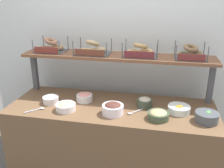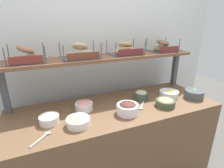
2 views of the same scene
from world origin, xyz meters
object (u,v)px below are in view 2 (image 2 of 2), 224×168
Objects in this scene: bowl_chocolate_spread at (128,108)px; bagel_basket_plain at (80,53)px; bowl_tuna_salad at (141,95)px; bowl_fruit_salad at (169,94)px; serving_spoon_near_plate at (142,106)px; bagel_basket_everything at (26,57)px; bowl_lox_spread at (84,106)px; bowl_cream_cheese at (49,119)px; bowl_egg_salad at (78,121)px; bowl_hummus at (165,102)px; serving_spoon_by_edge at (44,136)px; bagel_basket_poppy at (162,47)px; bagel_basket_sesame at (125,50)px; bowl_veggie_mix at (194,94)px.

bowl_chocolate_spread is 0.66m from bagel_basket_plain.
bowl_tuna_salad is 0.74× the size of bowl_fruit_salad.
serving_spoon_near_plate is 0.47× the size of bagel_basket_everything.
bagel_basket_everything is at bearing 152.76° from bowl_lox_spread.
bowl_egg_salad is at bearing -31.00° from bowl_cream_cheese.
bowl_hummus is 1.00× the size of bowl_egg_salad.
bowl_cream_cheese is at bearing 170.62° from bowl_chocolate_spread.
bowl_egg_salad is at bearing -162.43° from bowl_tuna_salad.
serving_spoon_by_edge is at bearing -177.06° from bowl_hummus.
serving_spoon_near_plate is (0.50, -0.16, -0.03)m from bowl_lox_spread.
bagel_basket_plain is at bearing 142.05° from serving_spoon_near_plate.
bagel_basket_everything reaches higher than bowl_lox_spread.
bagel_basket_poppy is (0.25, 0.43, 0.44)m from bowl_hummus.
bowl_tuna_salad is 0.61m from bagel_basket_poppy.
bowl_chocolate_spread is 0.62m from bagel_basket_sesame.
bowl_tuna_salad is at bearing -12.36° from bagel_basket_everything.
serving_spoon_by_edge is (-0.05, -0.17, -0.03)m from bowl_cream_cheese.
bowl_lox_spread is (0.10, 0.23, 0.00)m from bowl_egg_salad.
bowl_fruit_salad is at bearing 149.86° from bowl_veggie_mix.
bowl_veggie_mix is 0.59× the size of bagel_basket_sesame.
bagel_basket_poppy is at bearing 0.41° from bagel_basket_plain.
bowl_tuna_salad is at bearing 6.33° from bowl_cream_cheese.
bagel_basket_sesame reaches higher than serving_spoon_by_edge.
bowl_lox_spread reaches higher than bowl_fruit_salad.
bagel_basket_plain is (0.04, 0.20, 0.43)m from bowl_lox_spread.
bowl_veggie_mix is at bearing 4.73° from bowl_hummus.
bagel_basket_sesame is at bearing 179.70° from bagel_basket_poppy.
bagel_basket_plain is at bearing 78.71° from bowl_lox_spread.
bowl_fruit_salad is (0.57, 0.15, -0.02)m from bowl_chocolate_spread.
bowl_cream_cheese reaches higher than bowl_egg_salad.
bowl_chocolate_spread is at bearing 2.11° from bowl_egg_salad.
bowl_lox_spread is 0.46m from serving_spoon_by_edge.
bagel_basket_plain is 1.18× the size of bagel_basket_poppy.
bowl_lox_spread is (-1.11, 0.19, -0.00)m from bowl_veggie_mix.
bowl_chocolate_spread is 0.95m from bagel_basket_everything.
bagel_basket_everything is (-0.30, 0.44, 0.44)m from bowl_egg_salad.
bowl_cream_cheese reaches higher than bowl_hummus.
bagel_basket_poppy reaches higher than bowl_hummus.
bowl_cream_cheese reaches higher than serving_spoon_near_plate.
bagel_basket_poppy reaches higher than bowl_veggie_mix.
bowl_hummus is 0.23m from serving_spoon_near_plate.
bagel_basket_plain reaches higher than bowl_veggie_mix.
serving_spoon_by_edge is at bearing -159.96° from bagel_basket_poppy.
bagel_basket_everything reaches higher than serving_spoon_near_plate.
serving_spoon_near_plate is at bearing 164.29° from bowl_hummus.
bowl_lox_spread is at bearing 170.25° from bowl_veggie_mix.
bowl_fruit_salad reaches higher than serving_spoon_near_plate.
bagel_basket_poppy is at bearing 38.12° from serving_spoon_near_plate.
bowl_lox_spread is at bearing 162.15° from serving_spoon_near_plate.
bowl_tuna_salad is (-0.13, 0.22, 0.01)m from bowl_hummus.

